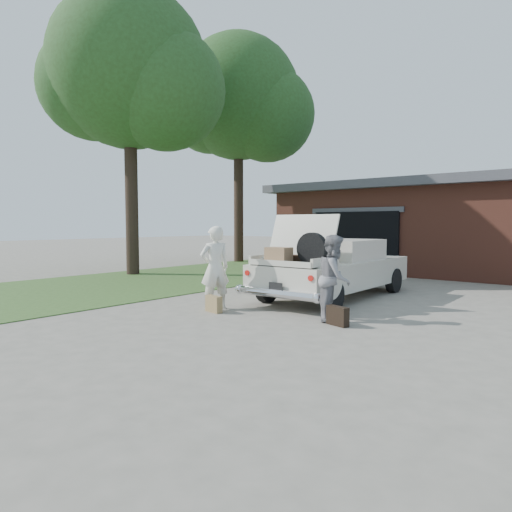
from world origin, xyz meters
The scene contains 10 objects.
ground centered at (0.00, 0.00, 0.00)m, with size 90.00×90.00×0.00m, color gray.
grass_strip centered at (-5.50, 3.00, 0.01)m, with size 6.00×16.00×0.02m, color #2D4C1E.
house centered at (0.98, 11.47, 1.67)m, with size 12.80×7.80×3.30m.
tree_left centered at (-7.36, 2.86, 6.74)m, with size 6.20×5.39×9.74m.
tree_back centered at (-8.08, 9.29, 7.23)m, with size 6.50×5.65×10.39m.
sedan centered at (0.54, 2.90, 0.72)m, with size 1.99×4.91×1.97m.
woman_left centered at (-0.62, 0.01, 0.86)m, with size 0.63×0.41×1.73m, color white.
woman_right centered at (1.86, 0.59, 0.79)m, with size 0.76×0.60×1.57m, color gray.
suitcase_left centered at (-0.39, -0.26, 0.16)m, with size 0.43×0.14×0.33m, color #9C804F.
suitcase_right centered at (2.13, 0.24, 0.17)m, with size 0.44×0.14×0.34m, color black.
Camera 1 is at (5.99, -6.72, 1.76)m, focal length 32.00 mm.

